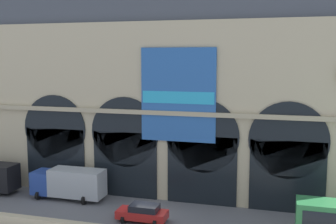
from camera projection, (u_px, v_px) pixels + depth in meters
The scene contains 4 objects.
ground_plane at pixel (147, 218), 37.12m from camera, with size 200.00×200.00×0.00m, color slate.
station_building at pixel (169, 97), 42.82m from camera, with size 41.36×5.17×20.88m.
box_truck_midwest at pixel (69, 183), 41.93m from camera, with size 7.50×2.91×3.12m.
car_center at pixel (143, 213), 36.25m from camera, with size 4.40×2.22×1.55m.
Camera 1 is at (11.55, -33.71, 14.20)m, focal length 44.58 mm.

